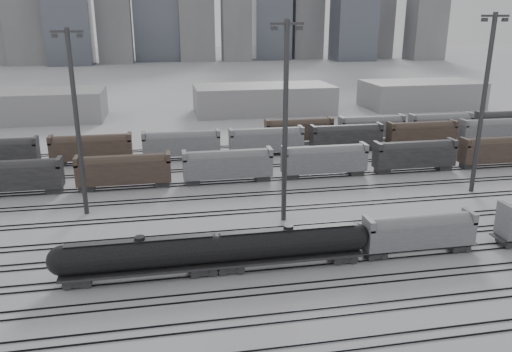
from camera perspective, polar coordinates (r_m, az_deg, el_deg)
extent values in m
plane|color=silver|center=(58.30, 10.06, -9.92)|extent=(900.00, 900.00, 0.00)
cube|color=black|center=(46.85, 16.63, -17.83)|extent=(220.00, 0.07, 0.16)
cube|color=black|center=(47.89, 15.83, -16.90)|extent=(220.00, 0.07, 0.16)
cube|color=black|center=(50.54, 14.01, -14.74)|extent=(220.00, 0.07, 0.16)
cube|color=black|center=(51.64, 13.35, -13.93)|extent=(220.00, 0.07, 0.16)
cube|color=black|center=(54.43, 11.82, -12.06)|extent=(220.00, 0.07, 0.16)
cube|color=black|center=(55.58, 11.26, -11.36)|extent=(220.00, 0.07, 0.16)
cube|color=black|center=(58.49, 9.96, -9.73)|extent=(220.00, 0.07, 0.16)
cube|color=black|center=(59.69, 9.48, -9.12)|extent=(220.00, 0.07, 0.16)
cube|color=black|center=(62.69, 8.37, -7.70)|extent=(220.00, 0.07, 0.16)
cube|color=black|center=(63.92, 7.96, -7.16)|extent=(220.00, 0.07, 0.16)
cube|color=black|center=(67.00, 6.99, -5.92)|extent=(220.00, 0.07, 0.16)
cube|color=black|center=(68.26, 6.63, -5.45)|extent=(220.00, 0.07, 0.16)
cube|color=black|center=(73.18, 5.35, -3.78)|extent=(220.00, 0.07, 0.16)
cube|color=black|center=(74.47, 5.05, -3.39)|extent=(220.00, 0.07, 0.16)
cube|color=black|center=(79.50, 3.98, -1.98)|extent=(220.00, 0.07, 0.16)
cube|color=black|center=(80.81, 3.72, -1.65)|extent=(220.00, 0.07, 0.16)
cube|color=black|center=(85.92, 2.81, -0.44)|extent=(220.00, 0.07, 0.16)
cube|color=black|center=(87.25, 2.59, -0.16)|extent=(220.00, 0.07, 0.16)
cube|color=black|center=(93.36, 1.67, 1.05)|extent=(220.00, 0.07, 0.16)
cube|color=black|center=(94.71, 1.48, 1.29)|extent=(220.00, 0.07, 0.16)
cube|color=black|center=(100.89, 0.70, 2.32)|extent=(220.00, 0.07, 0.16)
cube|color=black|center=(102.25, 0.54, 2.53)|extent=(220.00, 0.07, 0.16)
cube|color=black|center=(108.48, -0.14, 3.42)|extent=(220.00, 0.07, 0.16)
cube|color=black|center=(109.85, -0.27, 3.60)|extent=(220.00, 0.07, 0.16)
cube|color=black|center=(56.43, -19.63, -11.04)|extent=(2.83, 2.29, 0.76)
cube|color=black|center=(55.70, -6.03, -10.41)|extent=(2.83, 2.29, 0.76)
cube|color=black|center=(55.43, -12.91, -10.31)|extent=(16.89, 2.94, 0.27)
cylinder|color=black|center=(54.65, -13.03, -8.69)|extent=(15.80, 3.16, 3.16)
sphere|color=black|center=(55.66, -21.27, -8.99)|extent=(3.16, 3.16, 3.16)
sphere|color=black|center=(54.77, -4.68, -8.20)|extent=(3.16, 3.16, 3.16)
cylinder|color=black|center=(53.91, -13.16, -7.03)|extent=(1.09, 1.09, 0.54)
cube|color=black|center=(53.96, -13.15, -7.13)|extent=(15.26, 0.98, 0.07)
cube|color=black|center=(55.97, -2.93, -10.19)|extent=(2.82, 2.28, 0.76)
cube|color=black|center=(58.90, 9.87, -8.96)|extent=(2.82, 2.28, 0.76)
cube|color=black|center=(56.84, 3.66, -9.13)|extent=(16.82, 2.93, 0.27)
cylinder|color=black|center=(56.08, 3.69, -7.55)|extent=(15.74, 3.15, 3.15)
sphere|color=black|center=(54.80, -4.39, -8.19)|extent=(3.15, 3.15, 3.15)
sphere|color=black|center=(58.40, 11.25, -6.81)|extent=(3.15, 3.15, 3.15)
cylinder|color=black|center=(55.37, 3.73, -5.92)|extent=(1.09, 1.09, 0.54)
cube|color=black|center=(55.41, 3.72, -6.02)|extent=(15.19, 0.98, 0.07)
cube|color=black|center=(60.38, 13.45, -8.62)|extent=(2.30, 1.86, 0.62)
cube|color=black|center=(65.23, 22.07, -7.45)|extent=(2.30, 1.86, 0.62)
cube|color=gray|center=(61.79, 18.12, -6.29)|extent=(13.25, 2.65, 2.83)
cylinder|color=gray|center=(61.39, 18.21, -5.39)|extent=(12.02, 2.56, 2.56)
cube|color=gray|center=(58.40, 12.76, -5.35)|extent=(0.62, 2.65, 1.24)
cube|color=gray|center=(64.36, 23.26, -4.22)|extent=(0.62, 2.65, 1.24)
cone|color=black|center=(62.48, 17.97, -7.74)|extent=(2.12, 2.12, 0.80)
cube|color=black|center=(69.15, 27.04, -6.65)|extent=(2.54, 2.05, 0.68)
cube|color=gray|center=(66.95, 26.74, -3.45)|extent=(0.68, 2.93, 1.37)
cylinder|color=#353538|center=(71.96, -19.76, 5.44)|extent=(0.65, 0.65, 25.56)
cube|color=#353538|center=(70.62, -20.81, 15.19)|extent=(4.09, 0.31, 0.31)
cube|color=#353538|center=(70.90, -22.02, 14.65)|extent=(0.72, 0.51, 0.51)
cube|color=#353538|center=(70.41, -19.50, 14.90)|extent=(0.72, 0.51, 0.51)
cylinder|color=#353538|center=(65.53, 3.36, 5.78)|extent=(0.68, 0.68, 26.56)
cube|color=#353538|center=(64.15, 3.57, 17.00)|extent=(4.25, 0.32, 0.32)
cube|color=#353538|center=(63.78, 2.11, 16.54)|extent=(0.74, 0.53, 0.53)
cube|color=#353538|center=(64.56, 4.99, 16.50)|extent=(0.74, 0.53, 0.53)
cylinder|color=#353538|center=(84.55, 24.50, 7.26)|extent=(0.71, 0.71, 27.54)
cube|color=#353538|center=(83.55, 25.68, 16.18)|extent=(4.41, 0.33, 0.33)
cube|color=#353538|center=(82.61, 24.66, 15.92)|extent=(0.77, 0.55, 0.55)
cube|color=#353538|center=(84.52, 26.57, 15.69)|extent=(0.77, 0.55, 0.55)
cube|color=black|center=(86.88, -26.07, -0.19)|extent=(15.00, 3.00, 5.60)
cube|color=#4E3B31|center=(83.85, -14.84, 0.46)|extent=(15.00, 3.00, 5.60)
cube|color=gray|center=(84.22, -3.25, 1.11)|extent=(15.00, 3.00, 5.60)
cube|color=gray|center=(87.93, 7.80, 1.69)|extent=(15.00, 3.00, 5.60)
cube|color=black|center=(94.60, 17.63, 2.15)|extent=(15.00, 3.00, 5.60)
cube|color=#4E3B31|center=(103.66, 25.96, 2.49)|extent=(15.00, 3.00, 5.60)
cube|color=#4E3B31|center=(99.96, -18.29, 2.89)|extent=(15.00, 3.00, 5.60)
cube|color=gray|center=(99.08, -8.50, 3.47)|extent=(15.00, 3.00, 5.60)
cube|color=gray|center=(101.08, 1.18, 3.95)|extent=(15.00, 3.00, 5.60)
cube|color=black|center=(105.82, 10.25, 4.29)|extent=(15.00, 3.00, 5.60)
cube|color=#4E3B31|center=(112.94, 18.37, 4.50)|extent=(15.00, 3.00, 5.60)
cube|color=gray|center=(122.03, 25.41, 4.62)|extent=(15.00, 3.00, 5.60)
cube|color=#4E3B31|center=(110.75, 4.91, 5.10)|extent=(15.00, 3.00, 5.60)
cube|color=gray|center=(116.41, 13.03, 5.32)|extent=(15.00, 3.00, 5.60)
cube|color=gray|center=(124.16, 20.28, 5.43)|extent=(15.00, 3.00, 5.60)
cube|color=black|center=(133.63, 26.59, 5.46)|extent=(15.00, 3.00, 5.60)
cube|color=gray|center=(150.49, -26.49, 7.11)|extent=(50.00, 18.00, 8.00)
cube|color=gray|center=(147.82, 0.85, 8.79)|extent=(40.00, 18.00, 8.00)
cube|color=gray|center=(165.17, 18.32, 8.84)|extent=(35.00, 18.00, 8.00)
cube|color=gray|center=(336.76, -24.62, 15.13)|extent=(22.00, 17.60, 42.00)
cube|color=gray|center=(329.11, -15.87, 16.52)|extent=(20.00, 16.00, 48.00)
cube|color=gray|center=(329.01, -6.82, 18.08)|extent=(22.00, 17.60, 60.00)
cube|color=gray|center=(331.87, -2.27, 16.28)|extent=(18.00, 14.40, 38.00)
cube|color=#515662|center=(336.54, 2.16, 19.19)|extent=(24.00, 19.20, 72.00)
cube|color=gray|center=(342.83, 6.39, 16.81)|extent=(20.00, 16.00, 45.00)
cube|color=gray|center=(360.54, 14.31, 16.04)|extent=(18.00, 14.40, 40.00)
cube|color=gray|center=(371.53, 18.04, 16.69)|extent=(22.00, 17.60, 52.00)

